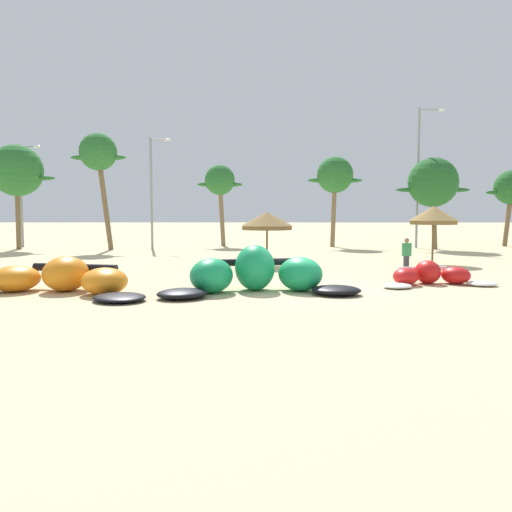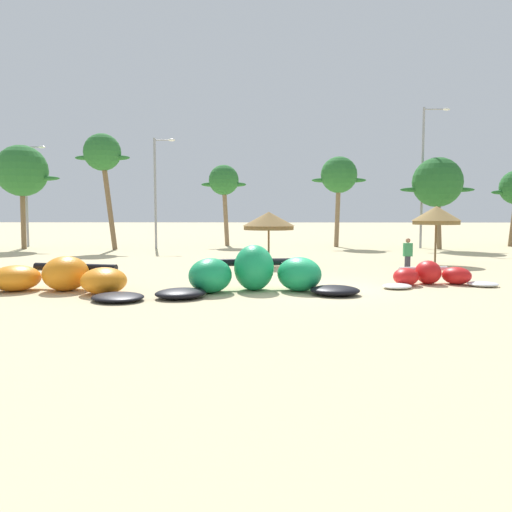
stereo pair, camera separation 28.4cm
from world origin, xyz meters
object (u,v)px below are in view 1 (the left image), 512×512
object	(u,v)px
lamppost_west_center	(153,187)
palm_leftmost	(17,171)
kite_left_of_center	(431,275)
lamppost_west	(23,190)
beach_umbrella_middle	(434,215)
palm_right_of_gap	(512,188)
palm_center_left	(335,176)
person_near_kites	(406,257)
beach_umbrella_near_van	(267,221)
palm_left_of_gap	(220,182)
kite_left	(256,274)
kite_far_left	(59,279)
palm_center_right	(433,183)
lamppost_east_center	(420,171)
palm_left	(98,154)

from	to	relation	value
lamppost_west_center	palm_leftmost	bearing A→B (deg)	-174.46
kite_left_of_center	lamppost_west	bearing A→B (deg)	140.05
beach_umbrella_middle	palm_right_of_gap	distance (m)	18.47
palm_center_left	person_near_kites	bearing A→B (deg)	-89.02
beach_umbrella_near_van	palm_left_of_gap	size ratio (longest dim) A/B	0.41
kite_left_of_center	palm_leftmost	size ratio (longest dim) A/B	0.60
kite_left	lamppost_west	distance (m)	29.69
palm_leftmost	palm_right_of_gap	bearing A→B (deg)	5.84
kite_far_left	palm_center_right	xyz separation A→B (m)	(19.52, 21.05, 4.44)
beach_umbrella_near_van	palm_leftmost	world-z (taller)	palm_leftmost
kite_far_left	person_near_kites	distance (m)	13.81
kite_left	lamppost_east_center	world-z (taller)	lamppost_east_center
beach_umbrella_middle	palm_center_left	xyz separation A→B (m)	(-3.17, 13.81, 3.04)
palm_left_of_gap	palm_center_right	size ratio (longest dim) A/B	0.98
palm_leftmost	palm_center_left	distance (m)	23.98
kite_far_left	palm_left	bearing A→B (deg)	103.81
palm_center_left	lamppost_west_center	distance (m)	14.17
kite_left	palm_left_of_gap	distance (m)	25.26
palm_left_of_gap	lamppost_east_center	bearing A→B (deg)	-9.54
kite_left_of_center	lamppost_east_center	distance (m)	21.72
kite_left	palm_center_left	xyz separation A→B (m)	(6.03, 23.39, 5.00)
person_near_kites	palm_leftmost	distance (m)	29.24
kite_left_of_center	palm_leftmost	xyz separation A→B (m)	(-24.27, 18.42, 5.41)
palm_left	palm_center_left	bearing A→B (deg)	11.98
person_near_kites	lamppost_east_center	size ratio (longest dim) A/B	0.15
person_near_kites	palm_left	bearing A→B (deg)	139.58
kite_left_of_center	palm_left_of_gap	distance (m)	25.26
kite_far_left	kite_left_of_center	size ratio (longest dim) A/B	1.61
beach_umbrella_near_van	kite_left_of_center	bearing A→B (deg)	-48.67
kite_left_of_center	person_near_kites	size ratio (longest dim) A/B	2.83
palm_left_of_gap	palm_center_right	world-z (taller)	palm_center_right
person_near_kites	lamppost_west_center	size ratio (longest dim) A/B	0.20
palm_right_of_gap	lamppost_west_center	xyz separation A→B (m)	(-28.30, -2.95, -0.01)
kite_far_left	palm_left_of_gap	size ratio (longest dim) A/B	1.11
palm_leftmost	palm_right_of_gap	size ratio (longest dim) A/B	1.25
kite_left	palm_left	size ratio (longest dim) A/B	0.82
palm_center_left	lamppost_west	distance (m)	24.62
palm_left	beach_umbrella_middle	bearing A→B (deg)	-25.96
lamppost_west_center	kite_left_of_center	bearing A→B (deg)	-53.24
kite_left	lamppost_west	xyz separation A→B (m)	(-18.55, 22.84, 3.92)
person_near_kites	lamppost_west	xyz separation A→B (m)	(-24.91, 18.40, 3.71)
beach_umbrella_near_van	palm_leftmost	size ratio (longest dim) A/B	0.36
palm_leftmost	lamppost_west	world-z (taller)	lamppost_west
kite_left_of_center	beach_umbrella_middle	distance (m)	8.49
kite_far_left	lamppost_west	world-z (taller)	lamppost_west
beach_umbrella_middle	palm_center_left	world-z (taller)	palm_center_left
palm_leftmost	palm_left	world-z (taller)	palm_left
palm_leftmost	palm_left	distance (m)	6.36
palm_center_left	palm_center_right	xyz separation A→B (m)	(6.88, -2.62, -0.70)
palm_left	lamppost_east_center	xyz separation A→B (m)	(23.83, 2.36, -1.01)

